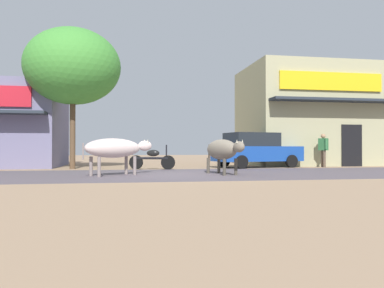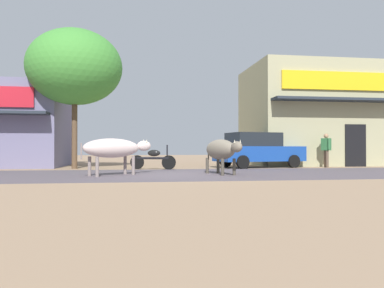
{
  "view_description": "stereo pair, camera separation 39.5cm",
  "coord_description": "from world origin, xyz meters",
  "px_view_note": "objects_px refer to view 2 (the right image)",
  "views": [
    {
      "loc": [
        -2.03,
        -13.45,
        0.9
      ],
      "look_at": [
        0.64,
        1.65,
        1.08
      ],
      "focal_mm": 36.28,
      "sensor_mm": 36.0,
      "label": 1
    },
    {
      "loc": [
        -1.64,
        -13.52,
        0.9
      ],
      "look_at": [
        0.64,
        1.65,
        1.08
      ],
      "focal_mm": 36.28,
      "sensor_mm": 36.0,
      "label": 2
    }
  ],
  "objects_px": {
    "cow_near_brown": "(114,148)",
    "cow_far_dark": "(221,150)",
    "parked_hatchback_car": "(257,150)",
    "parked_motorcycle": "(153,159)",
    "pedestrian_by_shop": "(326,148)",
    "roadside_tree": "(75,67)"
  },
  "relations": [
    {
      "from": "cow_near_brown",
      "to": "cow_far_dark",
      "type": "distance_m",
      "value": 3.67
    },
    {
      "from": "roadside_tree",
      "to": "pedestrian_by_shop",
      "type": "distance_m",
      "value": 12.18
    },
    {
      "from": "roadside_tree",
      "to": "cow_near_brown",
      "type": "relative_size",
      "value": 2.52
    },
    {
      "from": "parked_motorcycle",
      "to": "pedestrian_by_shop",
      "type": "distance_m",
      "value": 8.21
    },
    {
      "from": "parked_hatchback_car",
      "to": "parked_motorcycle",
      "type": "xyz_separation_m",
      "value": [
        -4.96,
        -0.97,
        -0.38
      ]
    },
    {
      "from": "roadside_tree",
      "to": "pedestrian_by_shop",
      "type": "height_order",
      "value": "roadside_tree"
    },
    {
      "from": "cow_near_brown",
      "to": "cow_far_dark",
      "type": "bearing_deg",
      "value": -0.67
    },
    {
      "from": "parked_hatchback_car",
      "to": "pedestrian_by_shop",
      "type": "height_order",
      "value": "parked_hatchback_car"
    },
    {
      "from": "cow_far_dark",
      "to": "parked_motorcycle",
      "type": "bearing_deg",
      "value": 121.17
    },
    {
      "from": "parked_hatchback_car",
      "to": "cow_far_dark",
      "type": "distance_m",
      "value": 5.34
    },
    {
      "from": "roadside_tree",
      "to": "cow_near_brown",
      "type": "height_order",
      "value": "roadside_tree"
    },
    {
      "from": "parked_motorcycle",
      "to": "cow_near_brown",
      "type": "bearing_deg",
      "value": -113.07
    },
    {
      "from": "roadside_tree",
      "to": "cow_far_dark",
      "type": "height_order",
      "value": "roadside_tree"
    },
    {
      "from": "roadside_tree",
      "to": "cow_near_brown",
      "type": "bearing_deg",
      "value": -67.06
    },
    {
      "from": "parked_motorcycle",
      "to": "cow_far_dark",
      "type": "distance_m",
      "value": 4.2
    },
    {
      "from": "parked_hatchback_car",
      "to": "cow_near_brown",
      "type": "bearing_deg",
      "value": -145.14
    },
    {
      "from": "parked_motorcycle",
      "to": "cow_far_dark",
      "type": "height_order",
      "value": "cow_far_dark"
    },
    {
      "from": "parked_motorcycle",
      "to": "parked_hatchback_car",
      "type": "bearing_deg",
      "value": 11.06
    },
    {
      "from": "parked_motorcycle",
      "to": "cow_far_dark",
      "type": "bearing_deg",
      "value": -58.83
    },
    {
      "from": "cow_near_brown",
      "to": "cow_far_dark",
      "type": "height_order",
      "value": "cow_near_brown"
    },
    {
      "from": "roadside_tree",
      "to": "parked_hatchback_car",
      "type": "bearing_deg",
      "value": -0.59
    },
    {
      "from": "roadside_tree",
      "to": "pedestrian_by_shop",
      "type": "bearing_deg",
      "value": -2.83
    }
  ]
}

